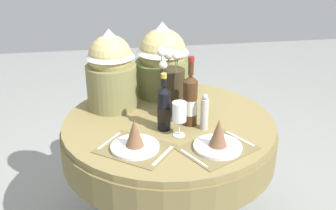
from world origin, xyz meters
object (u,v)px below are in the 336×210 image
object	(u,v)px
wine_bottle_left	(164,108)
gift_tub_back_centre	(162,57)
dining_table	(169,142)
pepper_mill	(204,113)
place_setting_right	(218,140)
wine_glass_right	(179,112)
wine_bottle_right	(190,100)
gift_tub_back_left	(111,67)
flower_vase	(172,86)
place_setting_left	(135,141)

from	to	relation	value
wine_bottle_left	gift_tub_back_centre	world-z (taller)	gift_tub_back_centre
dining_table	pepper_mill	distance (m)	0.32
place_setting_right	wine_glass_right	distance (m)	0.25
wine_bottle_right	dining_table	bearing A→B (deg)	149.68
dining_table	gift_tub_back_left	distance (m)	0.55
dining_table	flower_vase	xyz separation A→B (m)	(0.03, 0.10, 0.30)
gift_tub_back_left	flower_vase	bearing A→B (deg)	-21.96
dining_table	pepper_mill	size ratio (longest dim) A/B	5.98
place_setting_left	pepper_mill	xyz separation A→B (m)	(0.38, 0.15, 0.05)
wine_bottle_left	pepper_mill	world-z (taller)	wine_bottle_left
place_setting_right	wine_bottle_left	bearing A→B (deg)	132.93
flower_vase	wine_bottle_right	size ratio (longest dim) A/B	1.03
wine_bottle_left	wine_bottle_right	size ratio (longest dim) A/B	0.82
place_setting_left	flower_vase	size ratio (longest dim) A/B	1.08
wine_glass_right	gift_tub_back_centre	distance (m)	0.59
wine_bottle_left	pepper_mill	distance (m)	0.22
place_setting_left	gift_tub_back_centre	distance (m)	0.75
flower_vase	wine_bottle_right	world-z (taller)	flower_vase
place_setting_left	wine_glass_right	size ratio (longest dim) A/B	2.28
dining_table	wine_bottle_left	xyz separation A→B (m)	(-0.04, -0.10, 0.26)
place_setting_right	flower_vase	distance (m)	0.49
pepper_mill	place_setting_right	bearing A→B (deg)	-85.34
flower_vase	wine_bottle_right	bearing A→B (deg)	-66.28
pepper_mill	flower_vase	bearing A→B (deg)	120.34
dining_table	gift_tub_back_centre	xyz separation A→B (m)	(0.02, 0.40, 0.38)
gift_tub_back_left	wine_glass_right	bearing A→B (deg)	-51.89
dining_table	wine_bottle_right	bearing A→B (deg)	-30.32
place_setting_left	gift_tub_back_left	bearing A→B (deg)	99.74
gift_tub_back_left	gift_tub_back_centre	xyz separation A→B (m)	(0.33, 0.16, -0.01)
dining_table	wine_glass_right	size ratio (longest dim) A/B	6.45
wine_bottle_right	gift_tub_back_centre	distance (m)	0.48
place_setting_right	gift_tub_back_left	distance (m)	0.79
flower_vase	wine_glass_right	distance (m)	0.28
wine_glass_right	place_setting_right	bearing A→B (deg)	-45.43
dining_table	gift_tub_back_left	xyz separation A→B (m)	(-0.30, 0.24, 0.39)
place_setting_right	gift_tub_back_left	xyz separation A→B (m)	(-0.49, 0.58, 0.20)
wine_bottle_right	wine_glass_right	bearing A→B (deg)	-124.39
dining_table	wine_bottle_left	world-z (taller)	wine_bottle_left
wine_bottle_left	wine_glass_right	world-z (taller)	wine_bottle_left
wine_glass_right	flower_vase	bearing A→B (deg)	88.01
place_setting_left	wine_bottle_right	size ratio (longest dim) A/B	1.11
place_setting_left	wine_bottle_left	xyz separation A→B (m)	(0.17, 0.19, 0.08)
wine_bottle_right	pepper_mill	world-z (taller)	wine_bottle_right
dining_table	place_setting_right	xyz separation A→B (m)	(0.19, -0.35, 0.19)
wine_glass_right	pepper_mill	distance (m)	0.16
dining_table	place_setting_left	world-z (taller)	place_setting_left
wine_bottle_right	wine_glass_right	size ratio (longest dim) A/B	2.06
dining_table	wine_glass_right	distance (m)	0.33
place_setting_right	pepper_mill	distance (m)	0.22
flower_vase	pepper_mill	size ratio (longest dim) A/B	1.97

